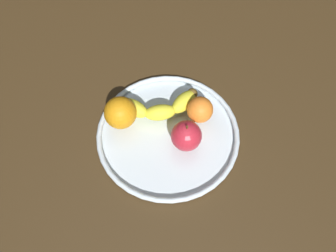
{
  "coord_description": "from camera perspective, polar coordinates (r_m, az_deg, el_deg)",
  "views": [
    {
      "loc": [
        -2.05,
        -38.93,
        74.08
      ],
      "look_at": [
        0.0,
        0.0,
        4.8
      ],
      "focal_mm": 38.37,
      "sensor_mm": 36.0,
      "label": 1
    }
  ],
  "objects": [
    {
      "name": "ground_plane",
      "position": [
        0.85,
        0.0,
        -2.24
      ],
      "size": [
        138.86,
        138.86,
        4.0
      ],
      "primitive_type": "cube",
      "color": "#402D17"
    },
    {
      "name": "orange_center",
      "position": [
        0.81,
        -7.58,
        2.1
      ],
      "size": [
        7.42,
        7.42,
        7.42
      ],
      "primitive_type": "sphere",
      "color": "orange",
      "rests_on": "fruit_bowl"
    },
    {
      "name": "fruit_bowl",
      "position": [
        0.83,
        0.0,
        -1.32
      ],
      "size": [
        33.01,
        33.01,
        1.8
      ],
      "color": "silver",
      "rests_on": "ground_plane"
    },
    {
      "name": "apple",
      "position": [
        0.78,
        2.93,
        -1.57
      ],
      "size": [
        6.83,
        6.83,
        7.63
      ],
      "color": "red",
      "rests_on": "fruit_bowl"
    },
    {
      "name": "banana",
      "position": [
        0.83,
        -1.15,
        3.08
      ],
      "size": [
        19.67,
        8.8,
        3.75
      ],
      "rotation": [
        0.0,
        0.0,
        0.09
      ],
      "color": "yellow",
      "rests_on": "fruit_bowl"
    },
    {
      "name": "orange_back_left",
      "position": [
        0.82,
        5.09,
        2.6
      ],
      "size": [
        6.08,
        6.08,
        6.08
      ],
      "primitive_type": "sphere",
      "color": "orange",
      "rests_on": "fruit_bowl"
    }
  ]
}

